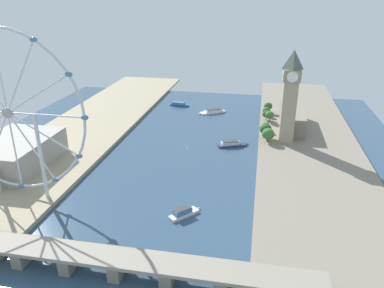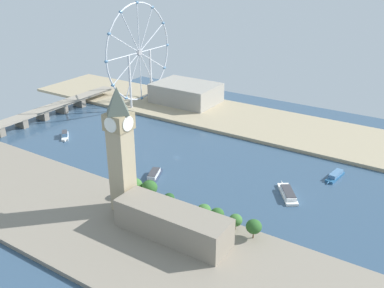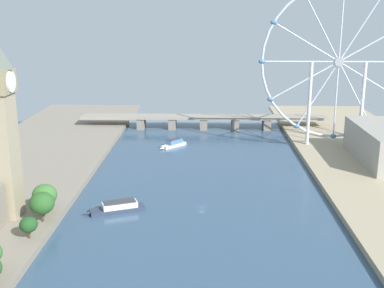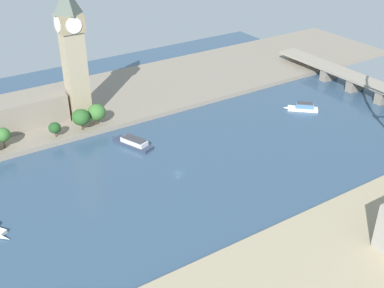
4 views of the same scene
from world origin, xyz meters
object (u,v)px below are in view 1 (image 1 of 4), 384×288
at_px(clock_tower, 290,96).
at_px(tour_boat_2, 231,144).
at_px(tour_boat_0, 213,111).
at_px(river_bridge, 117,261).
at_px(riverside_hall, 15,153).
at_px(ferris_wheel, 8,114).
at_px(parliament_block, 292,118).
at_px(tour_boat_3, 179,104).
at_px(tour_boat_1, 184,213).

relative_size(clock_tower, tour_boat_2, 2.77).
bearing_deg(tour_boat_0, river_bridge, 53.29).
xyz_separation_m(clock_tower, riverside_hall, (212.22, 91.63, -32.60)).
bearing_deg(tour_boat_2, river_bridge, -124.40).
relative_size(river_bridge, tour_boat_2, 6.71).
xyz_separation_m(ferris_wheel, tour_boat_0, (-101.46, -214.47, -58.01)).
distance_m(riverside_hall, tour_boat_0, 220.04).
xyz_separation_m(parliament_block, tour_boat_2, (55.99, 57.20, -10.01)).
bearing_deg(ferris_wheel, riverside_hall, -51.36).
bearing_deg(river_bridge, clock_tower, -115.02).
height_order(ferris_wheel, riverside_hall, ferris_wheel).
distance_m(ferris_wheel, river_bridge, 120.76).
height_order(ferris_wheel, tour_boat_0, ferris_wheel).
bearing_deg(ferris_wheel, river_bridge, 147.20).
bearing_deg(ferris_wheel, clock_tower, -143.94).
bearing_deg(tour_boat_3, tour_boat_1, -68.33).
relative_size(clock_tower, river_bridge, 0.41).
bearing_deg(parliament_block, river_bridge, 67.61).
xyz_separation_m(tour_boat_0, tour_boat_2, (-30.62, 96.37, 0.16)).
height_order(parliament_block, tour_boat_3, parliament_block).
bearing_deg(river_bridge, tour_boat_0, -92.07).
bearing_deg(tour_boat_0, parliament_block, 121.03).
bearing_deg(tour_boat_2, tour_boat_3, 101.23).
bearing_deg(tour_boat_1, tour_boat_2, 33.14).
bearing_deg(clock_tower, tour_boat_2, 15.36).
relative_size(clock_tower, tour_boat_0, 2.62).
bearing_deg(tour_boat_3, riverside_hall, -105.97).
bearing_deg(tour_boat_0, tour_boat_1, 58.38).
relative_size(parliament_block, tour_boat_1, 3.57).
distance_m(tour_boat_2, tour_boat_3, 139.58).
bearing_deg(clock_tower, river_bridge, 64.98).
height_order(riverside_hall, tour_boat_1, riverside_hall).
height_order(river_bridge, tour_boat_2, river_bridge).
bearing_deg(parliament_block, riverside_hall, 31.65).
height_order(ferris_wheel, tour_boat_2, ferris_wheel).
height_order(tour_boat_2, tour_boat_3, tour_boat_2).
bearing_deg(tour_boat_2, tour_boat_0, 86.11).
bearing_deg(clock_tower, parliament_block, -99.86).
bearing_deg(parliament_block, tour_boat_3, -24.60).
distance_m(ferris_wheel, tour_boat_3, 249.04).
distance_m(ferris_wheel, riverside_hall, 68.78).
relative_size(parliament_block, tour_boat_2, 2.39).
xyz_separation_m(ferris_wheel, river_bridge, (-91.55, 59.00, -52.16)).
bearing_deg(parliament_block, tour_boat_1, 66.98).
bearing_deg(tour_boat_2, clock_tower, -6.15).
height_order(parliament_block, river_bridge, parliament_block).
bearing_deg(river_bridge, tour_boat_2, -102.89).
bearing_deg(ferris_wheel, tour_boat_0, -115.32).
relative_size(parliament_block, tour_boat_0, 2.26).
bearing_deg(tour_boat_1, ferris_wheel, 131.40).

